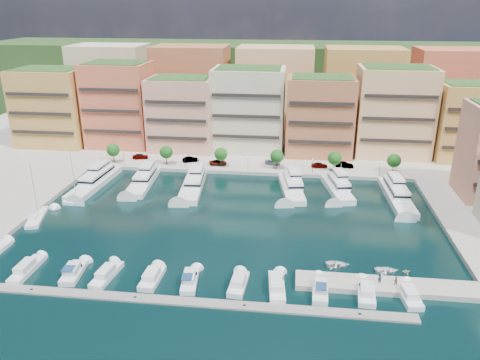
{
  "coord_description": "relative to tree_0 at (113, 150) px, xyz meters",
  "views": [
    {
      "loc": [
        12.9,
        -91.93,
        45.64
      ],
      "look_at": [
        0.33,
        10.49,
        6.0
      ],
      "focal_mm": 35.0,
      "sensor_mm": 36.0,
      "label": 1
    }
  ],
  "objects": [
    {
      "name": "cruiser_8",
      "position": [
        65.65,
        -58.08,
        -4.2
      ],
      "size": [
        3.3,
        7.42,
        2.55
      ],
      "color": "white",
      "rests_on": "ground"
    },
    {
      "name": "car_3",
      "position": [
        46.69,
        3.59,
        -3.08
      ],
      "size": [
        4.88,
        3.0,
        1.32
      ],
      "primitive_type": "imported",
      "rotation": [
        0.0,
        0.0,
        1.3
      ],
      "color": "gray",
      "rests_on": "north_quay"
    },
    {
      "name": "tender_3",
      "position": [
        73.62,
        -50.22,
        -4.32
      ],
      "size": [
        1.88,
        1.72,
        0.84
      ],
      "primitive_type": "imported",
      "rotation": [
        0.0,
        0.0,
        1.81
      ],
      "color": "beige",
      "rests_on": "ground"
    },
    {
      "name": "apartment_0",
      "position": [
        -26.0,
        16.49,
        8.57
      ],
      "size": [
        22.0,
        16.5,
        24.8
      ],
      "color": "gold",
      "rests_on": "north_quay"
    },
    {
      "name": "car_2",
      "position": [
        30.92,
        1.35,
        -3.03
      ],
      "size": [
        5.45,
        3.19,
        1.43
      ],
      "primitive_type": "imported",
      "rotation": [
        0.0,
        0.0,
        1.74
      ],
      "color": "gray",
      "rests_on": "north_quay"
    },
    {
      "name": "tree_5",
      "position": [
        80.0,
        0.0,
        0.0
      ],
      "size": [
        3.8,
        3.8,
        5.65
      ],
      "color": "#473323",
      "rests_on": "north_quay"
    },
    {
      "name": "hillside",
      "position": [
        40.0,
        76.5,
        -4.74
      ],
      "size": [
        240.0,
        40.0,
        58.0
      ],
      "primitive_type": "cube",
      "color": "#1F3917",
      "rests_on": "ground"
    },
    {
      "name": "lamppost_3",
      "position": [
        58.0,
        -2.3,
        -0.92
      ],
      "size": [
        0.3,
        0.3,
        4.2
      ],
      "color": "black",
      "rests_on": "north_quay"
    },
    {
      "name": "person_1",
      "position": [
        70.64,
        -55.63,
        -2.96
      ],
      "size": [
        0.85,
        0.72,
        1.57
      ],
      "primitive_type": "imported",
      "rotation": [
        0.0,
        0.0,
        3.31
      ],
      "color": "#442E28",
      "rests_on": "finger_pier"
    },
    {
      "name": "backblock_0",
      "position": [
        -15.0,
        40.5,
        11.26
      ],
      "size": [
        26.0,
        18.0,
        30.0
      ],
      "primitive_type": "cube",
      "color": "#F2E4BB",
      "rests_on": "north_quay"
    },
    {
      "name": "apartment_5",
      "position": [
        82.0,
        18.49,
        9.57
      ],
      "size": [
        22.0,
        16.5,
        26.8
      ],
      "color": "#EEC27E",
      "rests_on": "north_quay"
    },
    {
      "name": "backblock_1",
      "position": [
        15.0,
        40.5,
        11.26
      ],
      "size": [
        26.0,
        18.0,
        30.0
      ],
      "primitive_type": "cube",
      "color": "#B96C45",
      "rests_on": "north_quay"
    },
    {
      "name": "backblock_3",
      "position": [
        75.0,
        40.5,
        11.26
      ],
      "size": [
        26.0,
        18.0,
        30.0
      ],
      "primitive_type": "cube",
      "color": "gold",
      "rests_on": "north_quay"
    },
    {
      "name": "north_quay",
      "position": [
        40.0,
        28.5,
        -4.74
      ],
      "size": [
        220.0,
        64.0,
        2.0
      ],
      "primitive_type": "cube",
      "color": "#9E998E",
      "rests_on": "ground"
    },
    {
      "name": "cruiser_9",
      "position": [
        72.48,
        -58.08,
        -4.2
      ],
      "size": [
        3.54,
        7.44,
        2.55
      ],
      "color": "white",
      "rests_on": "ground"
    },
    {
      "name": "yacht_1",
      "position": [
        13.39,
        -13.62,
        -3.65
      ],
      "size": [
        6.16,
        20.06,
        7.3
      ],
      "color": "white",
      "rests_on": "ground"
    },
    {
      "name": "lamppost_1",
      "position": [
        22.0,
        -2.3,
        -0.92
      ],
      "size": [
        0.3,
        0.3,
        4.2
      ],
      "color": "black",
      "rests_on": "north_quay"
    },
    {
      "name": "apartment_4",
      "position": [
        60.0,
        16.49,
        8.07
      ],
      "size": [
        20.0,
        15.5,
        23.8
      ],
      "color": "#B96C45",
      "rests_on": "north_quay"
    },
    {
      "name": "cruiser_3",
      "position": [
        29.21,
        -58.08,
        -4.2
      ],
      "size": [
        3.15,
        7.43,
        2.55
      ],
      "color": "white",
      "rests_on": "ground"
    },
    {
      "name": "sailboat_2",
      "position": [
        -0.19,
        -25.47,
        -4.42
      ],
      "size": [
        3.03,
        8.03,
        13.2
      ],
      "color": "white",
      "rests_on": "ground"
    },
    {
      "name": "apartment_6",
      "position": [
        104.0,
        16.49,
        7.57
      ],
      "size": [
        20.0,
        15.5,
        22.8
      ],
      "color": "gold",
      "rests_on": "north_quay"
    },
    {
      "name": "apartment_3",
      "position": [
        38.0,
        18.49,
        9.07
      ],
      "size": [
        22.0,
        16.5,
        25.8
      ],
      "color": "#F2E4BB",
      "rests_on": "north_quay"
    },
    {
      "name": "tree_1",
      "position": [
        16.0,
        0.0,
        0.0
      ],
      "size": [
        3.8,
        3.8,
        5.65
      ],
      "color": "#473323",
      "rests_on": "north_quay"
    },
    {
      "name": "person_0",
      "position": [
        68.1,
        -55.33,
        -2.82
      ],
      "size": [
        0.8,
        0.78,
        1.85
      ],
      "primitive_type": "imported",
      "rotation": [
        0.0,
        0.0,
        2.43
      ],
      "color": "#27284F",
      "rests_on": "finger_pier"
    },
    {
      "name": "car_4",
      "position": [
        60.07,
        2.56,
        -2.96
      ],
      "size": [
        4.78,
        2.34,
        1.57
      ],
      "primitive_type": "imported",
      "rotation": [
        0.0,
        0.0,
        1.68
      ],
      "color": "gray",
      "rests_on": "north_quay"
    },
    {
      "name": "apartment_2",
      "position": [
        17.0,
        16.49,
        7.57
      ],
      "size": [
        20.0,
        15.5,
        22.8
      ],
      "color": "#E89F81",
      "rests_on": "north_quay"
    },
    {
      "name": "tree_2",
      "position": [
        32.0,
        0.0,
        0.0
      ],
      "size": [
        3.8,
        3.8,
        5.65
      ],
      "color": "#473323",
      "rests_on": "north_quay"
    },
    {
      "name": "tree_0",
      "position": [
        0.0,
        0.0,
        0.0
      ],
      "size": [
        3.8,
        3.8,
        5.65
      ],
      "color": "#473323",
      "rests_on": "north_quay"
    },
    {
      "name": "finger_pier",
      "position": [
        70.0,
        -55.5,
        -4.74
      ],
      "size": [
        32.0,
        5.0,
        2.0
      ],
      "primitive_type": "cube",
      "color": "#9E998E",
      "rests_on": "ground"
    },
    {
      "name": "yacht_2",
      "position": [
        27.06,
        -14.49,
        -3.53
      ],
      "size": [
        6.84,
        22.15,
        7.3
      ],
      "color": "white",
      "rests_on": "ground"
    },
    {
      "name": "sailboat_1",
      "position": [
        -3.69,
        -37.29,
        -4.44
      ],
      "size": [
        5.63,
        10.76,
        13.2
      ],
      "color": "white",
      "rests_on": "ground"
    },
    {
      "name": "yacht_6",
      "position": [
        78.25,
        -15.2,
        -3.53
      ],
      "size": [
        5.76,
        23.54,
        7.3
      ],
      "color": "white",
      "rests_on": "ground"
    },
    {
      "name": "yacht_0",
      "position": [
        0.85,
        -15.33,
        -3.53
      ],
      "size": [
        6.41,
        23.91,
        7.3
      ],
      "color": "white",
      "rests_on": "ground"
    },
    {
      "name": "tender_0",
      "position": [
        61.59,
        -49.34,
        -4.29
      ],
      "size": [
        4.54,
        3.32,
        0.92
      ],
      "primitive_type": "imported",
      "rotation": [
        0.0,
        0.0,
        1.61
      ],
      "color": "silver",
      "rests_on": "ground"
    },
    {
      "name": "lamppost_0",
      "position": [
        4.0,
        -2.3,
        -0.92
      ],
      "size": [
        0.3,
        0.3,
        4.2
      ],
      "color": "black",
      "rests_on": "north_quay"
    },
    {
      "name": "yacht_5",
      "position": [
        64.13,
        -12.46,
        -3.53
      ],
      "size": [
        7.75,
        17.89,
        7.3
      ],
      "color": "white",
      "rests_on": "ground"
    },
    {
      "name": "backblock_4",
      "position": [
        105.0,
        40.5,
        11.26
      ],
      "size": [
        26.0,
        18.0,
        30.0
      ],
      "primitive_type": "cube",
      "color": "#DD6249",
      "rests_on": "north_quay"
    },
    {
      "name": "ground",
      "position": [
        40.0,
        -33.5,
        -4.74
      ],
      "size": [
        400.0,
        400.0,
        0.0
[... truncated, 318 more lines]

